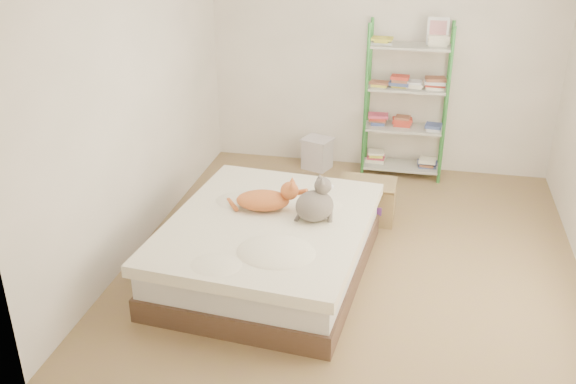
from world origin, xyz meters
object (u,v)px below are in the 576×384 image
(bed, at_px, (269,247))
(cardboard_box, at_px, (367,200))
(shelf_unit, at_px, (406,103))
(white_bin, at_px, (317,153))
(orange_cat, at_px, (263,198))
(grey_cat, at_px, (315,199))

(bed, relative_size, cardboard_box, 3.86)
(shelf_unit, xyz_separation_m, white_bin, (-0.96, -0.03, -0.65))
(white_bin, bearing_deg, bed, -90.37)
(orange_cat, xyz_separation_m, cardboard_box, (0.79, 1.01, -0.41))
(cardboard_box, bearing_deg, orange_cat, -127.20)
(orange_cat, relative_size, grey_cat, 1.39)
(grey_cat, xyz_separation_m, cardboard_box, (0.33, 1.11, -0.50))
(grey_cat, bearing_deg, bed, 78.64)
(grey_cat, bearing_deg, orange_cat, 54.25)
(bed, distance_m, cardboard_box, 1.38)
(bed, distance_m, orange_cat, 0.41)
(bed, xyz_separation_m, shelf_unit, (0.97, 2.33, 0.59))
(orange_cat, bearing_deg, shelf_unit, 54.45)
(bed, xyz_separation_m, grey_cat, (0.37, 0.07, 0.44))
(orange_cat, bearing_deg, grey_cat, -22.43)
(bed, xyz_separation_m, orange_cat, (-0.09, 0.18, 0.35))
(white_bin, bearing_deg, cardboard_box, -58.35)
(cardboard_box, height_order, white_bin, cardboard_box)
(orange_cat, relative_size, cardboard_box, 0.98)
(white_bin, bearing_deg, orange_cat, -92.78)
(bed, bearing_deg, grey_cat, 16.15)
(grey_cat, distance_m, shelf_unit, 2.34)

